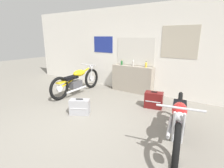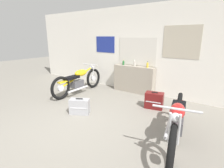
# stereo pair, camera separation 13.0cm
# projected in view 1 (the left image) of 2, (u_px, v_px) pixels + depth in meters

# --- Properties ---
(ground_plane) EXTENTS (24.00, 24.00, 0.00)m
(ground_plane) POSITION_uv_depth(u_px,v_px,m) (74.00, 127.00, 3.65)
(ground_plane) COLOR gray
(wall_back) EXTENTS (10.00, 0.07, 2.80)m
(wall_back) POSITION_uv_depth(u_px,v_px,m) (140.00, 50.00, 5.70)
(wall_back) COLOR silver
(wall_back) RESTS_ON ground_plane
(sill_counter) EXTENTS (1.44, 0.28, 0.89)m
(sill_counter) POSITION_uv_depth(u_px,v_px,m) (132.00, 79.00, 5.89)
(sill_counter) COLOR gray
(sill_counter) RESTS_ON ground_plane
(bottle_leftmost) EXTENTS (0.07, 0.07, 0.17)m
(bottle_leftmost) POSITION_uv_depth(u_px,v_px,m) (122.00, 63.00, 5.99)
(bottle_leftmost) COLOR #23662D
(bottle_leftmost) RESTS_ON sill_counter
(bottle_left_center) EXTENTS (0.07, 0.07, 0.23)m
(bottle_left_center) POSITION_uv_depth(u_px,v_px,m) (133.00, 63.00, 5.72)
(bottle_left_center) COLOR #B7B2A8
(bottle_left_center) RESTS_ON sill_counter
(bottle_center) EXTENTS (0.07, 0.07, 0.19)m
(bottle_center) POSITION_uv_depth(u_px,v_px,m) (146.00, 65.00, 5.50)
(bottle_center) COLOR gold
(bottle_center) RESTS_ON sill_counter
(motorcycle_red) EXTENTS (0.73, 2.16, 0.91)m
(motorcycle_red) POSITION_uv_depth(u_px,v_px,m) (178.00, 120.00, 3.03)
(motorcycle_red) COLOR black
(motorcycle_red) RESTS_ON ground_plane
(motorcycle_yellow) EXTENTS (0.64, 2.23, 0.89)m
(motorcycle_yellow) POSITION_uv_depth(u_px,v_px,m) (77.00, 81.00, 5.75)
(motorcycle_yellow) COLOR black
(motorcycle_yellow) RESTS_ON ground_plane
(hard_case_silver) EXTENTS (0.53, 0.43, 0.40)m
(hard_case_silver) POSITION_uv_depth(u_px,v_px,m) (80.00, 107.00, 4.23)
(hard_case_silver) COLOR #9E9EA3
(hard_case_silver) RESTS_ON ground_plane
(hard_case_darkred) EXTENTS (0.51, 0.37, 0.45)m
(hard_case_darkred) POSITION_uv_depth(u_px,v_px,m) (154.00, 100.00, 4.62)
(hard_case_darkred) COLOR maroon
(hard_case_darkred) RESTS_ON ground_plane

